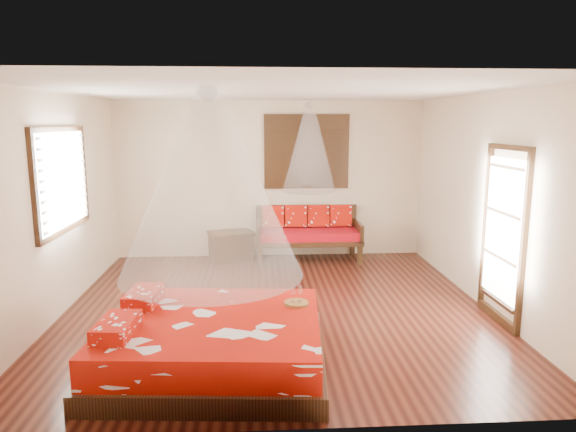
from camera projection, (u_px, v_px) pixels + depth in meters
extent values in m
cube|color=black|center=(276.00, 308.00, 6.80)|extent=(5.50, 5.50, 0.02)
cube|color=white|center=(276.00, 90.00, 6.29)|extent=(5.50, 5.50, 0.02)
cube|color=beige|center=(54.00, 206.00, 6.37)|extent=(0.02, 5.50, 2.80)
cube|color=beige|center=(486.00, 201.00, 6.71)|extent=(0.02, 5.50, 2.80)
cube|color=beige|center=(270.00, 180.00, 9.25)|extent=(5.50, 0.02, 2.80)
cube|color=beige|center=(291.00, 261.00, 3.83)|extent=(5.50, 0.02, 2.80)
cube|color=black|center=(215.00, 356.00, 5.17)|extent=(2.33, 2.14, 0.20)
cube|color=#A40F05|center=(214.00, 333.00, 5.12)|extent=(2.22, 2.03, 0.30)
cube|color=#A40F05|center=(117.00, 327.00, 4.69)|extent=(0.36, 0.60, 0.15)
cube|color=#A40F05|center=(144.00, 297.00, 5.50)|extent=(0.36, 0.60, 0.15)
cube|color=black|center=(260.00, 255.00, 8.66)|extent=(0.08, 0.08, 0.42)
cube|color=black|center=(360.00, 253.00, 8.77)|extent=(0.08, 0.08, 0.42)
cube|color=black|center=(260.00, 245.00, 9.34)|extent=(0.08, 0.08, 0.42)
cube|color=black|center=(352.00, 244.00, 9.45)|extent=(0.08, 0.08, 0.42)
cube|color=black|center=(308.00, 240.00, 9.03)|extent=(1.83, 0.81, 0.08)
cube|color=maroon|center=(308.00, 234.00, 9.01)|extent=(1.77, 0.75, 0.14)
cube|color=black|center=(306.00, 220.00, 9.33)|extent=(1.83, 0.06, 0.55)
cube|color=black|center=(259.00, 232.00, 8.94)|extent=(0.06, 0.81, 0.30)
cube|color=black|center=(358.00, 230.00, 9.05)|extent=(0.06, 0.81, 0.30)
cube|color=#A40F05|center=(273.00, 217.00, 9.16)|extent=(0.39, 0.20, 0.40)
cube|color=#A40F05|center=(296.00, 217.00, 9.19)|extent=(0.39, 0.20, 0.40)
cube|color=#A40F05|center=(318.00, 216.00, 9.21)|extent=(0.39, 0.20, 0.40)
cube|color=#A40F05|center=(341.00, 216.00, 9.24)|extent=(0.39, 0.20, 0.40)
cube|color=black|center=(231.00, 247.00, 9.12)|extent=(0.83, 0.70, 0.46)
cube|color=black|center=(231.00, 233.00, 9.07)|extent=(0.88, 0.75, 0.05)
cube|color=black|center=(307.00, 152.00, 9.16)|extent=(1.52, 0.06, 1.32)
cube|color=black|center=(307.00, 152.00, 9.15)|extent=(1.35, 0.04, 1.10)
cube|color=black|center=(62.00, 180.00, 6.52)|extent=(0.08, 1.74, 1.34)
cube|color=silver|center=(65.00, 180.00, 6.52)|extent=(0.04, 1.54, 1.10)
cube|color=black|center=(503.00, 238.00, 6.19)|extent=(0.08, 1.02, 2.16)
cube|color=white|center=(502.00, 229.00, 6.17)|extent=(0.03, 0.82, 1.70)
cylinder|color=brown|center=(296.00, 303.00, 5.48)|extent=(0.26, 0.26, 0.03)
cone|color=white|center=(210.00, 183.00, 4.85)|extent=(1.78, 1.78, 1.80)
cone|color=white|center=(309.00, 147.00, 8.69)|extent=(0.91, 0.91, 1.50)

